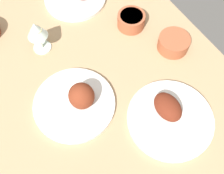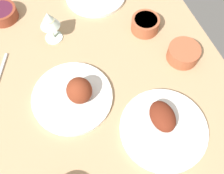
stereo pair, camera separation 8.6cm
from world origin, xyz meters
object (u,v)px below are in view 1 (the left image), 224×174
Objects in this scene: plate_center_main at (169,116)px; bowl_potatoes at (174,43)px; plate_near_viewer at (77,101)px; wine_glass at (36,31)px; bowl_soup at (131,20)px.

bowl_potatoes is (23.04, -19.32, 1.21)cm from plate_center_main.
plate_near_viewer reaches higher than plate_center_main.
plate_near_viewer is 43.58cm from bowl_potatoes.
plate_center_main is 56.00cm from wine_glass.
bowl_soup is at bearing -60.27° from plate_near_viewer.
bowl_soup is at bearing -103.41° from wine_glass.
plate_near_viewer is 2.04× the size of wine_glass.
wine_glass is at bearing 26.22° from plate_center_main.
plate_center_main is at bearing -130.53° from plate_near_viewer.
plate_center_main is 31.84cm from plate_near_viewer.
wine_glass reaches higher than bowl_soup.
wine_glass is (26.66, 43.80, 6.89)cm from bowl_potatoes.
bowl_soup reaches higher than bowl_potatoes.
plate_near_viewer is at bearing 119.73° from bowl_soup.
wine_glass reaches higher than plate_near_viewer.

